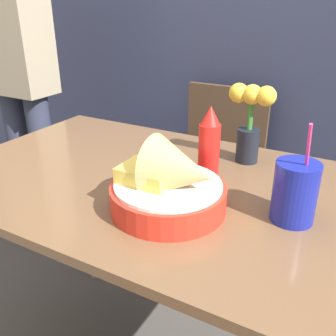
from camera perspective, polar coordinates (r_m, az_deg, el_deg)
The scene contains 7 objects.
dining_table at distance 1.07m, azimuth -1.32°, elevation -7.24°, with size 1.21×0.74×0.78m.
chair_far_window at distance 1.83m, azimuth 7.56°, elevation 1.05°, with size 0.40×0.40×0.86m.
food_basket at distance 0.84m, azimuth 0.59°, elevation -2.77°, with size 0.27×0.27×0.18m.
ketchup_bottle at distance 1.00m, azimuth 6.30°, elevation 3.66°, with size 0.06×0.06×0.20m.
drink_cup at distance 0.85m, azimuth 18.73°, elevation -3.76°, with size 0.09×0.09×0.23m.
flower_vase at distance 1.11m, azimuth 12.40°, elevation 7.46°, with size 0.14×0.07×0.23m.
person_standing at distance 1.86m, azimuth -22.13°, elevation 15.52°, with size 0.32×0.19×1.72m.
Camera 1 is at (0.46, -0.78, 1.23)m, focal length 40.00 mm.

